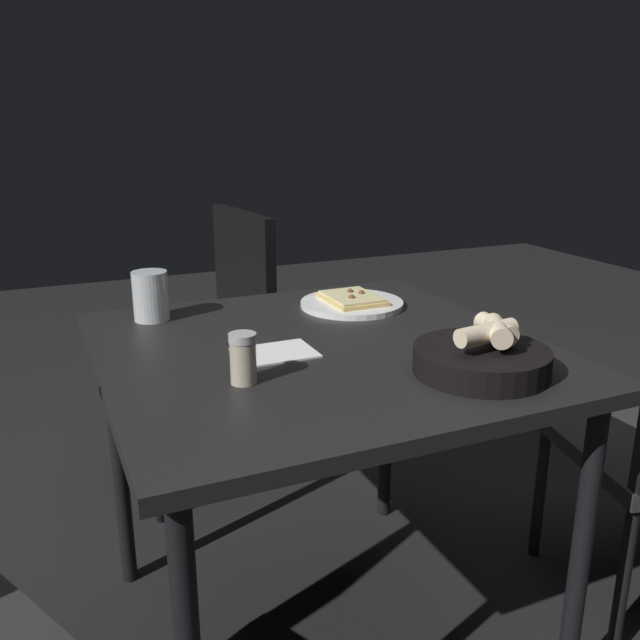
# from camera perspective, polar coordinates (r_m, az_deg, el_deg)

# --- Properties ---
(ground) EXTENTS (8.00, 8.00, 0.00)m
(ground) POSITION_cam_1_polar(r_m,az_deg,el_deg) (1.80, 0.04, -25.07)
(ground) COLOR black
(dining_table) EXTENTS (0.90, 0.91, 0.74)m
(dining_table) POSITION_cam_1_polar(r_m,az_deg,el_deg) (1.44, 0.04, -4.89)
(dining_table) COLOR black
(dining_table) RESTS_ON ground
(pizza_plate) EXTENTS (0.26, 0.26, 0.04)m
(pizza_plate) POSITION_cam_1_polar(r_m,az_deg,el_deg) (1.70, 2.73, 1.52)
(pizza_plate) COLOR white
(pizza_plate) RESTS_ON dining_table
(bread_basket) EXTENTS (0.25, 0.25, 0.10)m
(bread_basket) POSITION_cam_1_polar(r_m,az_deg,el_deg) (1.29, 13.74, -3.07)
(bread_basket) COLOR black
(bread_basket) RESTS_ON dining_table
(beer_glass) EXTENTS (0.08, 0.08, 0.12)m
(beer_glass) POSITION_cam_1_polar(r_m,az_deg,el_deg) (1.63, -14.21, 1.75)
(beer_glass) COLOR silver
(beer_glass) RESTS_ON dining_table
(pepper_shaker) EXTENTS (0.05, 0.05, 0.09)m
(pepper_shaker) POSITION_cam_1_polar(r_m,az_deg,el_deg) (1.21, -6.56, -3.51)
(pepper_shaker) COLOR #BFB299
(pepper_shaker) RESTS_ON dining_table
(napkin) EXTENTS (0.16, 0.12, 0.00)m
(napkin) POSITION_cam_1_polar(r_m,az_deg,el_deg) (1.37, -3.85, -2.81)
(napkin) COLOR white
(napkin) RESTS_ON dining_table
(chair_far) EXTENTS (0.49, 0.49, 0.91)m
(chair_far) POSITION_cam_1_polar(r_m,az_deg,el_deg) (2.25, -9.04, -0.95)
(chair_far) COLOR black
(chair_far) RESTS_ON ground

